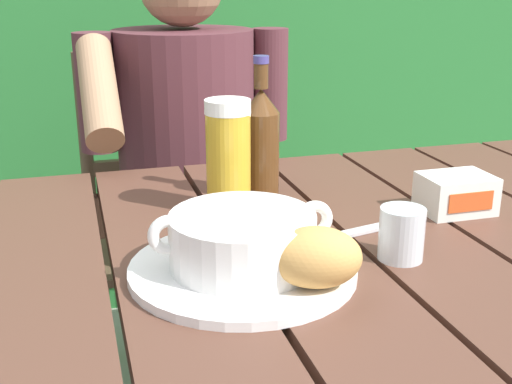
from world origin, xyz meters
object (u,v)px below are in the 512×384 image
at_px(serving_plate, 243,269).
at_px(bread_roll, 315,257).
at_px(person_eating, 189,159).
at_px(chair_near_diner, 180,228).
at_px(water_glass_small, 402,234).
at_px(soup_bowl, 242,239).
at_px(beer_glass, 228,157).
at_px(beer_bottle, 261,141).
at_px(table_knife, 332,237).
at_px(butter_tub, 456,194).

height_order(serving_plate, bread_roll, bread_roll).
bearing_deg(person_eating, chair_near_diner, 89.15).
relative_size(serving_plate, bread_roll, 2.25).
bearing_deg(water_glass_small, soup_bowl, 176.17).
distance_m(beer_glass, beer_bottle, 0.09).
bearing_deg(chair_near_diner, water_glass_small, -81.60).
bearing_deg(water_glass_small, beer_glass, 125.94).
bearing_deg(serving_plate, chair_near_diner, 85.73).
distance_m(beer_glass, table_knife, 0.21).
height_order(person_eating, bread_roll, person_eating).
distance_m(serving_plate, water_glass_small, 0.21).
bearing_deg(person_eating, beer_bottle, -85.02).
xyz_separation_m(chair_near_diner, table_knife, (0.08, -0.86, 0.31)).
bearing_deg(beer_bottle, butter_tub, -30.05).
height_order(person_eating, serving_plate, person_eating).
bearing_deg(chair_near_diner, table_knife, -84.72).
bearing_deg(chair_near_diner, beer_glass, -92.58).
relative_size(person_eating, bread_roll, 9.68).
relative_size(water_glass_small, butter_tub, 0.65).
height_order(bread_roll, butter_tub, bread_roll).
distance_m(serving_plate, soup_bowl, 0.04).
bearing_deg(soup_bowl, beer_bottle, 69.16).
relative_size(person_eating, beer_bottle, 5.24).
relative_size(beer_glass, beer_bottle, 0.76).
bearing_deg(serving_plate, soup_bowl, 180.00).
bearing_deg(beer_glass, serving_plate, -99.57).
height_order(chair_near_diner, beer_glass, beer_glass).
distance_m(chair_near_diner, person_eating, 0.32).
relative_size(beer_bottle, table_knife, 1.41).
distance_m(chair_near_diner, beer_bottle, 0.76).
xyz_separation_m(beer_bottle, table_knife, (0.04, -0.21, -0.09)).
bearing_deg(table_knife, bread_roll, -119.51).
height_order(chair_near_diner, bread_roll, chair_near_diner).
xyz_separation_m(bread_roll, beer_glass, (-0.03, 0.30, 0.04)).
relative_size(soup_bowl, butter_tub, 2.15).
bearing_deg(soup_bowl, water_glass_small, -3.83).
distance_m(person_eating, table_knife, 0.67).
distance_m(person_eating, water_glass_small, 0.77).
relative_size(bread_roll, beer_glass, 0.71).
relative_size(beer_glass, water_glass_small, 2.53).
distance_m(beer_glass, butter_tub, 0.36).
bearing_deg(butter_tub, person_eating, 116.85).
bearing_deg(butter_tub, chair_near_diner, 110.79).
height_order(serving_plate, beer_bottle, beer_bottle).
xyz_separation_m(chair_near_diner, beer_bottle, (0.04, -0.65, 0.40)).
bearing_deg(soup_bowl, chair_near_diner, 85.73).
height_order(soup_bowl, bread_roll, soup_bowl).
height_order(serving_plate, butter_tub, butter_tub).
relative_size(chair_near_diner, butter_tub, 8.74).
distance_m(soup_bowl, beer_glass, 0.23).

